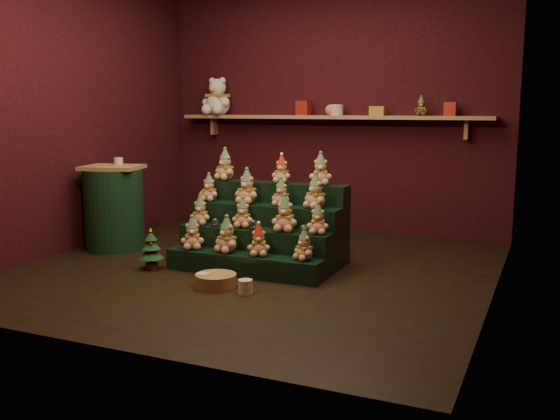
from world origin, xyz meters
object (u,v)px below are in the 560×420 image
at_px(snow_globe_b, 253,225).
at_px(mug_left, 203,280).
at_px(snow_globe_c, 304,229).
at_px(mug_right, 245,287).
at_px(side_table, 114,208).
at_px(white_bear, 218,91).
at_px(snow_globe_a, 215,222).
at_px(wicker_basket, 216,280).
at_px(mini_christmas_tree, 151,249).
at_px(riser_tier_front, 243,265).
at_px(brown_bear, 421,106).

relative_size(snow_globe_b, mug_left, 0.87).
height_order(snow_globe_c, mug_right, snow_globe_c).
height_order(side_table, white_bear, white_bear).
xyz_separation_m(snow_globe_a, wicker_basket, (0.32, -0.56, -0.35)).
distance_m(side_table, mini_christmas_tree, 1.01).
distance_m(side_table, white_bear, 2.07).
xyz_separation_m(snow_globe_c, side_table, (-2.13, 0.22, 0.01)).
bearing_deg(mini_christmas_tree, snow_globe_c, 13.37).
height_order(snow_globe_a, white_bear, white_bear).
distance_m(snow_globe_c, white_bear, 2.92).
bearing_deg(riser_tier_front, mug_right, -60.87).
xyz_separation_m(snow_globe_a, brown_bear, (1.40, 1.90, 1.02)).
relative_size(mug_left, white_bear, 0.20).
relative_size(mug_left, mug_right, 0.98).
distance_m(side_table, mug_right, 2.13).
xyz_separation_m(snow_globe_c, brown_bear, (0.56, 1.90, 1.02)).
xyz_separation_m(side_table, wicker_basket, (1.61, -0.78, -0.36)).
xyz_separation_m(white_bear, brown_bear, (2.43, 0.00, -0.18)).
distance_m(riser_tier_front, side_table, 1.72).
xyz_separation_m(mini_christmas_tree, mug_right, (1.09, -0.33, -0.13)).
bearing_deg(snow_globe_b, brown_bear, 61.75).
xyz_separation_m(snow_globe_b, wicker_basket, (-0.06, -0.56, -0.36)).
bearing_deg(snow_globe_b, wicker_basket, -95.71).
xyz_separation_m(snow_globe_a, mug_right, (0.62, -0.64, -0.34)).
relative_size(snow_globe_c, white_bear, 0.15).
xyz_separation_m(riser_tier_front, snow_globe_b, (0.02, 0.16, 0.32)).
distance_m(mug_right, white_bear, 3.40).
distance_m(riser_tier_front, snow_globe_c, 0.60).
bearing_deg(snow_globe_a, brown_bear, 53.65).
bearing_deg(mini_christmas_tree, white_bear, 104.28).
bearing_deg(brown_bear, white_bear, 167.31).
height_order(side_table, mug_right, side_table).
bearing_deg(white_bear, snow_globe_a, -52.31).
distance_m(snow_globe_c, mug_left, 0.93).
xyz_separation_m(snow_globe_a, mini_christmas_tree, (-0.47, -0.31, -0.22)).
bearing_deg(side_table, mini_christmas_tree, -46.79).
relative_size(side_table, white_bear, 1.52).
distance_m(snow_globe_a, brown_bear, 2.57).
distance_m(snow_globe_a, mug_right, 0.96).
bearing_deg(mug_left, brown_bear, 64.92).
height_order(snow_globe_c, mug_left, snow_globe_c).
xyz_separation_m(snow_globe_a, white_bear, (-1.03, 1.90, 1.20)).
height_order(snow_globe_c, brown_bear, brown_bear).
bearing_deg(brown_bear, snow_globe_c, -118.99).
bearing_deg(brown_bear, mug_left, -127.76).
bearing_deg(riser_tier_front, snow_globe_c, 18.19).
relative_size(snow_globe_c, wicker_basket, 0.26).
bearing_deg(mug_right, riser_tier_front, 119.13).
xyz_separation_m(snow_globe_c, mug_right, (-0.22, -0.64, -0.35)).
bearing_deg(mug_right, side_table, 155.74).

